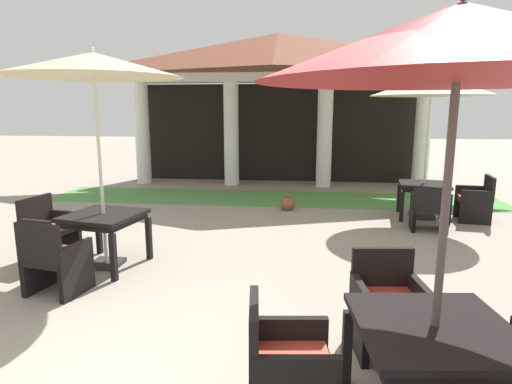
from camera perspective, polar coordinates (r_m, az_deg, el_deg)
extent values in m
cylinder|color=white|center=(12.84, -14.90, 7.48)|extent=(0.41, 0.41, 2.85)
cylinder|color=white|center=(12.14, -3.31, 7.65)|extent=(0.41, 0.41, 2.85)
cylinder|color=white|center=(11.99, 9.12, 7.48)|extent=(0.41, 0.41, 2.85)
cylinder|color=white|center=(12.38, 21.29, 6.99)|extent=(0.41, 0.41, 2.85)
cube|color=white|center=(12.00, 2.94, 15.00)|extent=(8.58, 0.70, 0.24)
pyramid|color=brown|center=(12.07, 2.97, 18.01)|extent=(8.98, 3.14, 1.03)
cube|color=black|center=(12.89, 3.12, 7.84)|extent=(8.38, 0.16, 2.85)
cube|color=#519347|center=(10.40, 2.17, -0.82)|extent=(10.78, 1.88, 0.01)
cube|color=black|center=(3.15, 22.73, -16.42)|extent=(1.10, 1.10, 0.05)
cube|color=black|center=(3.18, 22.63, -17.52)|extent=(1.01, 1.01, 0.09)
cube|color=black|center=(3.61, 12.02, -19.66)|extent=(0.08, 0.08, 0.61)
cube|color=black|center=(3.90, 26.16, -18.17)|extent=(0.08, 0.08, 0.61)
cylinder|color=#4C4742|center=(2.96, 23.46, -7.64)|extent=(0.05, 0.05, 2.46)
cone|color=maroon|center=(2.85, 25.51, 17.56)|extent=(2.37, 2.37, 0.44)
cube|color=black|center=(3.93, 30.74, -20.44)|extent=(0.06, 0.06, 0.36)
cube|color=black|center=(4.06, 17.31, -14.34)|extent=(0.62, 0.62, 0.07)
cube|color=#C64C38|center=(4.04, 17.36, -13.57)|extent=(0.57, 0.57, 0.05)
cube|color=black|center=(4.20, 16.45, -9.83)|extent=(0.57, 0.12, 0.42)
cube|color=black|center=(4.19, 20.78, -15.34)|extent=(0.12, 0.57, 0.65)
cube|color=black|center=(4.04, 13.53, -15.91)|extent=(0.12, 0.57, 0.65)
cube|color=black|center=(4.03, 21.86, -18.52)|extent=(0.06, 0.06, 0.39)
cube|color=black|center=(3.89, 14.46, -19.26)|extent=(0.06, 0.06, 0.39)
cube|color=black|center=(4.45, 19.39, -15.43)|extent=(0.06, 0.06, 0.39)
cube|color=black|center=(4.32, 12.76, -15.92)|extent=(0.06, 0.06, 0.39)
cube|color=black|center=(3.09, 4.84, -22.51)|extent=(0.60, 0.59, 0.07)
cube|color=#C64C38|center=(3.06, 4.86, -21.57)|extent=(0.55, 0.54, 0.05)
cube|color=black|center=(2.95, -0.26, -18.37)|extent=(0.12, 0.53, 0.45)
cube|color=black|center=(3.35, 4.45, -21.47)|extent=(0.55, 0.12, 0.67)
cube|color=black|center=(3.45, 8.87, -23.35)|extent=(0.06, 0.06, 0.39)
cube|color=black|center=(3.41, -0.08, -23.59)|extent=(0.06, 0.06, 0.39)
cube|color=black|center=(6.15, -19.66, -2.94)|extent=(1.07, 1.07, 0.05)
cube|color=black|center=(6.16, -19.62, -3.52)|extent=(0.98, 0.98, 0.08)
cube|color=black|center=(6.21, -24.90, -7.15)|extent=(0.08, 0.08, 0.62)
cube|color=black|center=(5.69, -18.47, -8.28)|extent=(0.08, 0.08, 0.62)
cube|color=black|center=(6.82, -20.20, -5.20)|extent=(0.08, 0.08, 0.62)
cube|color=black|center=(6.36, -14.08, -6.01)|extent=(0.08, 0.08, 0.62)
cube|color=#2D2D2D|center=(6.34, -19.25, -8.99)|extent=(0.41, 0.41, 0.06)
cylinder|color=beige|center=(6.04, -20.03, 2.67)|extent=(0.04, 0.04, 2.65)
cone|color=beige|center=(6.01, -20.91, 15.57)|extent=(2.28, 2.28, 0.31)
sphere|color=beige|center=(6.03, -21.03, 17.30)|extent=(0.06, 0.06, 0.06)
cube|color=black|center=(6.78, -25.65, -4.61)|extent=(0.63, 0.69, 0.07)
cube|color=#C64C38|center=(6.77, -25.70, -4.12)|extent=(0.58, 0.64, 0.05)
cube|color=black|center=(6.89, -27.33, -2.34)|extent=(0.17, 0.61, 0.44)
cube|color=black|center=(7.01, -24.02, -4.88)|extent=(0.53, 0.16, 0.66)
cube|color=black|center=(6.61, -27.24, -6.08)|extent=(0.53, 0.16, 0.66)
cube|color=black|center=(6.89, -22.49, -6.15)|extent=(0.07, 0.07, 0.40)
cube|color=black|center=(6.50, -25.58, -7.42)|extent=(0.07, 0.07, 0.40)
cube|color=black|center=(7.19, -25.41, -5.68)|extent=(0.07, 0.07, 0.40)
cube|color=black|center=(6.82, -28.53, -6.85)|extent=(0.07, 0.07, 0.40)
cube|color=black|center=(5.57, -24.99, -8.03)|extent=(0.66, 0.64, 0.07)
cube|color=#C64C38|center=(5.55, -25.04, -7.44)|extent=(0.61, 0.59, 0.05)
cube|color=black|center=(5.32, -27.01, -6.13)|extent=(0.58, 0.16, 0.45)
cube|color=black|center=(5.77, -26.90, -8.61)|extent=(0.16, 0.54, 0.62)
cube|color=black|center=(5.43, -22.77, -9.48)|extent=(0.16, 0.54, 0.62)
cube|color=black|center=(5.97, -25.13, -9.05)|extent=(0.07, 0.07, 0.38)
cube|color=black|center=(5.65, -21.16, -9.87)|extent=(0.07, 0.07, 0.38)
cube|color=black|center=(5.65, -28.45, -10.49)|extent=(0.07, 0.07, 0.38)
cube|color=black|center=(5.31, -24.42, -11.49)|extent=(0.07, 0.07, 0.38)
cube|color=black|center=(9.03, 21.48, 0.95)|extent=(1.03, 1.03, 0.05)
cube|color=black|center=(9.04, 21.45, 0.57)|extent=(0.95, 0.95, 0.07)
cube|color=black|center=(8.65, 18.85, -1.91)|extent=(0.08, 0.08, 0.58)
cube|color=black|center=(8.76, 24.36, -2.15)|extent=(0.08, 0.08, 0.58)
cube|color=black|center=(9.47, 18.49, -0.80)|extent=(0.08, 0.08, 0.58)
cube|color=black|center=(9.57, 23.53, -1.03)|extent=(0.08, 0.08, 0.58)
cube|color=#2D2D2D|center=(9.16, 21.20, -2.95)|extent=(0.42, 0.42, 0.09)
cylinder|color=beige|center=(8.96, 21.74, 4.67)|extent=(0.04, 0.04, 2.53)
cone|color=beige|center=(8.93, 22.35, 13.00)|extent=(2.27, 2.27, 0.38)
sphere|color=beige|center=(8.94, 22.45, 14.40)|extent=(0.06, 0.06, 0.06)
cube|color=black|center=(9.24, 26.95, -1.04)|extent=(0.63, 0.67, 0.07)
cube|color=#C64C38|center=(9.23, 26.98, -0.68)|extent=(0.58, 0.61, 0.05)
cube|color=black|center=(9.25, 28.65, 0.48)|extent=(0.14, 0.60, 0.46)
cube|color=black|center=(8.99, 27.28, -1.86)|extent=(0.56, 0.14, 0.65)
cube|color=black|center=(9.52, 26.57, -1.14)|extent=(0.56, 0.14, 0.65)
cube|color=black|center=(8.97, 25.63, -2.67)|extent=(0.06, 0.06, 0.36)
cube|color=black|center=(9.49, 25.03, -1.92)|extent=(0.06, 0.06, 0.36)
cube|color=black|center=(9.09, 28.73, -2.78)|extent=(0.06, 0.06, 0.36)
cube|color=black|center=(9.60, 27.96, -2.04)|extent=(0.06, 0.06, 0.36)
cube|color=black|center=(8.20, 22.07, -2.05)|extent=(0.65, 0.62, 0.07)
cube|color=#C64C38|center=(8.19, 22.10, -1.64)|extent=(0.60, 0.57, 0.05)
cube|color=black|center=(7.91, 22.41, -0.90)|extent=(0.58, 0.14, 0.37)
cube|color=black|center=(8.18, 20.16, -2.47)|extent=(0.14, 0.54, 0.64)
cube|color=black|center=(8.26, 23.90, -2.62)|extent=(0.14, 0.54, 0.64)
cube|color=black|center=(8.45, 19.99, -3.03)|extent=(0.06, 0.06, 0.36)
cube|color=black|center=(8.52, 23.51, -3.18)|extent=(0.06, 0.06, 0.36)
cube|color=black|center=(7.98, 20.31, -3.86)|extent=(0.06, 0.06, 0.36)
cube|color=black|center=(8.06, 24.03, -4.00)|extent=(0.06, 0.06, 0.36)
ellipsoid|color=brown|center=(9.18, 4.25, -1.55)|extent=(0.33, 0.33, 0.28)
sphere|color=brown|center=(9.15, 4.27, -0.45)|extent=(0.08, 0.08, 0.08)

